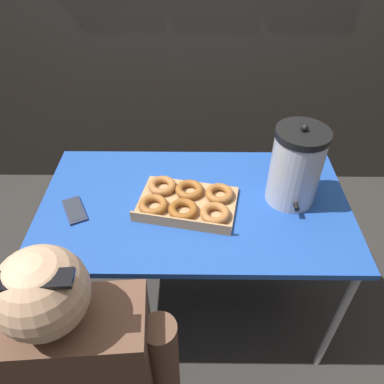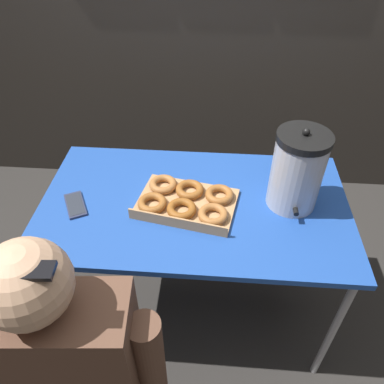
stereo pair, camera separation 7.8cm
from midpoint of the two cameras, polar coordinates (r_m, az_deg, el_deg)
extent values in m
plane|color=#2D2B28|center=(2.21, -0.79, -16.57)|extent=(12.00, 12.00, 0.00)
cube|color=#1E479E|center=(1.62, -1.04, -2.00)|extent=(1.32, 0.75, 0.03)
cylinder|color=#ADADB2|center=(1.84, -21.66, -17.78)|extent=(0.03, 0.03, 0.75)
cylinder|color=#ADADB2|center=(1.81, 19.77, -18.31)|extent=(0.03, 0.03, 0.75)
cylinder|color=#ADADB2|center=(2.22, -16.80, -3.30)|extent=(0.03, 0.03, 0.75)
cylinder|color=#ADADB2|center=(2.20, 15.57, -3.53)|extent=(0.03, 0.03, 0.75)
cube|color=tan|center=(1.59, -2.21, -1.80)|extent=(0.45, 0.35, 0.02)
cube|color=tan|center=(1.48, -3.44, -4.61)|extent=(0.40, 0.08, 0.04)
torus|color=#975A27|center=(1.56, -7.42, -2.00)|extent=(0.15, 0.15, 0.03)
torus|color=brown|center=(1.53, -2.88, -2.70)|extent=(0.14, 0.14, 0.03)
torus|color=#A36532|center=(1.51, 2.00, -3.33)|extent=(0.15, 0.15, 0.03)
torus|color=#A56835|center=(1.65, -5.97, 0.94)|extent=(0.17, 0.17, 0.03)
torus|color=#935623|center=(1.62, -1.84, 0.31)|extent=(0.17, 0.17, 0.03)
torus|color=#9B5E2B|center=(1.60, 2.76, -0.26)|extent=(0.17, 0.17, 0.03)
cylinder|color=#B7B7BC|center=(1.58, 14.03, 3.36)|extent=(0.21, 0.21, 0.31)
cylinder|color=black|center=(1.48, 15.09, 8.52)|extent=(0.21, 0.21, 0.03)
sphere|color=black|center=(1.47, 15.27, 9.38)|extent=(0.03, 0.03, 0.03)
cylinder|color=black|center=(1.56, 14.13, -1.99)|extent=(0.02, 0.05, 0.02)
cube|color=#2D334C|center=(1.65, -18.82, -2.67)|extent=(0.14, 0.17, 0.01)
cube|color=#2D333D|center=(1.65, -18.86, -2.53)|extent=(0.12, 0.15, 0.00)
cube|color=brown|center=(1.31, -19.20, -23.63)|extent=(0.48, 0.25, 0.54)
sphere|color=tan|center=(1.00, -24.14, -13.86)|extent=(0.23, 0.23, 0.23)
cube|color=black|center=(0.91, -26.13, -12.04)|extent=(0.20, 0.07, 0.01)
cylinder|color=brown|center=(1.29, -6.44, -24.48)|extent=(0.10, 0.10, 0.43)
camera|label=1|loc=(0.04, -91.42, -1.25)|focal=35.00mm
camera|label=2|loc=(0.04, 88.58, 1.25)|focal=35.00mm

